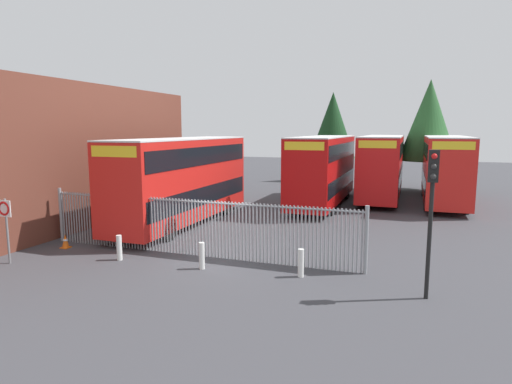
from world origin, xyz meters
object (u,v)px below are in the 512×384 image
Objects in this scene: bollard_near_left at (119,248)px; bollard_near_right at (301,263)px; traffic_cone_by_gate at (65,241)px; double_decker_bus_near_gate at (183,177)px; traffic_light_kerbside at (432,197)px; speed_limit_sign_post at (5,216)px; double_decker_bus_behind_fence_right at (445,167)px; double_decker_bus_behind_fence_left at (323,168)px; double_decker_bus_far_back at (382,165)px; bollard_center_front at (202,256)px.

bollard_near_right is (6.85, 0.47, 0.00)m from bollard_near_left.
bollard_near_right is 10.02m from traffic_cone_by_gate.
double_decker_bus_near_gate is 11.38× the size of bollard_near_right.
traffic_cone_by_gate is 14.16m from traffic_light_kerbside.
speed_limit_sign_post is at bearing -153.69° from bollard_near_left.
bollard_near_left reaches higher than traffic_cone_by_gate.
double_decker_bus_near_gate is at bearing 150.37° from traffic_light_kerbside.
double_decker_bus_behind_fence_right is 11.38× the size of bollard_near_left.
double_decker_bus_behind_fence_left is 8.09m from double_decker_bus_behind_fence_right.
speed_limit_sign_post is (-0.36, -2.39, 1.49)m from traffic_cone_by_gate.
speed_limit_sign_post is (-3.52, -1.74, 1.30)m from bollard_near_left.
double_decker_bus_far_back reaches higher than traffic_cone_by_gate.
double_decker_bus_near_gate and double_decker_bus_behind_fence_left have the same top height.
double_decker_bus_behind_fence_right is 2.51× the size of traffic_light_kerbside.
double_decker_bus_far_back is 2.51× the size of traffic_light_kerbside.
bollard_center_front is at bearing -116.55° from double_decker_bus_behind_fence_right.
bollard_center_front is (3.38, 0.10, 0.00)m from bollard_near_left.
double_decker_bus_far_back is at bearing 52.53° from double_decker_bus_near_gate.
double_decker_bus_near_gate reaches higher than speed_limit_sign_post.
double_decker_bus_near_gate is 1.00× the size of double_decker_bus_behind_fence_right.
double_decker_bus_behind_fence_right is 23.15m from traffic_cone_by_gate.
bollard_near_left is 0.40× the size of speed_limit_sign_post.
double_decker_bus_behind_fence_right reaches higher than bollard_center_front.
double_decker_bus_behind_fence_left is 14.64m from bollard_center_front.
bollard_center_front is 3.49m from bollard_near_right.
double_decker_bus_behind_fence_right is at bearing 48.11° from traffic_cone_by_gate.
bollard_near_left is (-12.23, -17.81, -1.95)m from double_decker_bus_behind_fence_right.
double_decker_bus_behind_fence_left and double_decker_bus_behind_fence_right have the same top height.
double_decker_bus_behind_fence_right reaches higher than traffic_cone_by_gate.
double_decker_bus_far_back is (-3.98, 0.55, 0.00)m from double_decker_bus_behind_fence_right.
bollard_center_front reaches higher than traffic_cone_by_gate.
bollard_near_left is (-4.83, -14.54, -1.95)m from double_decker_bus_behind_fence_left.
double_decker_bus_behind_fence_left is at bearing -156.18° from double_decker_bus_behind_fence_right.
double_decker_bus_behind_fence_left is 11.38× the size of bollard_center_front.
double_decker_bus_far_back is 11.38× the size of bollard_near_left.
double_decker_bus_behind_fence_right is at bearing 51.13° from speed_limit_sign_post.
traffic_cone_by_gate is (-6.54, 0.54, -0.19)m from bollard_center_front.
double_decker_bus_behind_fence_left reaches higher than traffic_light_kerbside.
double_decker_bus_behind_fence_left is 1.00× the size of double_decker_bus_far_back.
double_decker_bus_near_gate is 2.51× the size of traffic_light_kerbside.
traffic_cone_by_gate is 2.84m from speed_limit_sign_post.
traffic_cone_by_gate is (-10.01, 0.18, -0.19)m from bollard_near_right.
double_decker_bus_behind_fence_left is 18.32× the size of traffic_cone_by_gate.
bollard_near_right reaches higher than traffic_cone_by_gate.
speed_limit_sign_post is (-8.35, -16.28, -0.65)m from double_decker_bus_behind_fence_left.
double_decker_bus_behind_fence_left is 2.51× the size of traffic_light_kerbside.
traffic_cone_by_gate is 0.25× the size of speed_limit_sign_post.
double_decker_bus_far_back is 18.05m from bollard_near_right.
double_decker_bus_far_back is at bearing 48.21° from double_decker_bus_behind_fence_left.
speed_limit_sign_post is at bearing -165.05° from bollard_center_front.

